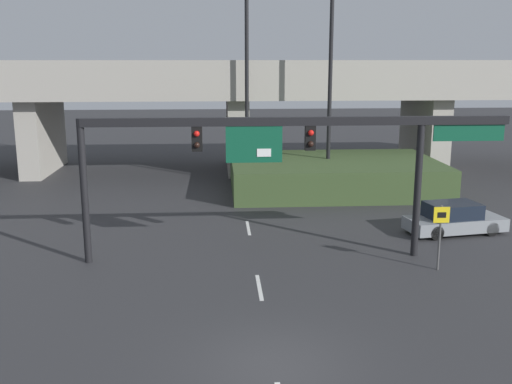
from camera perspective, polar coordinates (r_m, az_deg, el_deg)
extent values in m
plane|color=#2D2D30|center=(16.30, 1.67, -15.90)|extent=(160.00, 160.00, 0.00)
cube|color=silver|center=(21.06, 0.32, -9.05)|extent=(0.14, 2.40, 0.01)
cube|color=silver|center=(28.13, -0.74, -3.44)|extent=(0.14, 2.40, 0.01)
cube|color=silver|center=(35.35, -1.37, -0.09)|extent=(0.14, 2.40, 0.01)
cube|color=silver|center=(42.66, -1.78, 2.11)|extent=(0.14, 2.40, 0.01)
cylinder|color=black|center=(23.69, -16.03, -0.01)|extent=(0.28, 0.28, 5.60)
cylinder|color=black|center=(24.43, 15.14, 0.41)|extent=(0.28, 0.28, 5.60)
cube|color=black|center=(22.92, 4.07, 6.73)|extent=(16.35, 0.32, 0.32)
cube|color=black|center=(22.80, -5.65, 5.07)|extent=(0.40, 0.28, 0.95)
sphere|color=red|center=(22.60, -5.67, 5.54)|extent=(0.22, 0.22, 0.22)
sphere|color=black|center=(22.66, -5.65, 4.47)|extent=(0.22, 0.22, 0.22)
cube|color=black|center=(23.06, 5.18, 5.16)|extent=(0.40, 0.28, 0.95)
sphere|color=red|center=(22.86, 5.26, 5.63)|extent=(0.22, 0.22, 0.22)
sphere|color=black|center=(22.92, 5.24, 4.57)|extent=(0.22, 0.22, 0.22)
cube|color=#0F4C33|center=(22.76, -0.19, 4.55)|extent=(2.15, 0.08, 1.39)
cube|color=white|center=(22.78, 0.77, 3.77)|extent=(0.54, 0.03, 0.31)
cube|color=#0F4C33|center=(24.70, 19.61, 5.34)|extent=(2.80, 0.07, 0.64)
cylinder|color=#4C4C4C|center=(23.36, 17.08, -4.20)|extent=(0.08, 0.08, 2.50)
cube|color=yellow|center=(23.08, 17.27, -2.10)|extent=(0.60, 0.03, 0.60)
cube|color=black|center=(23.07, 17.28, -2.11)|extent=(0.33, 0.01, 0.21)
cylinder|color=black|center=(37.19, -0.89, 13.70)|extent=(0.24, 0.24, 16.96)
cylinder|color=black|center=(36.17, 7.15, 13.13)|extent=(0.24, 0.24, 16.32)
cube|color=#A39E93|center=(42.37, -1.85, 10.15)|extent=(47.75, 8.89, 1.63)
cube|color=#A39E93|center=(38.09, -1.65, 11.77)|extent=(47.75, 0.40, 0.90)
cube|color=#A39E93|center=(44.33, -19.66, 5.14)|extent=(1.40, 7.11, 5.14)
cube|color=#A39E93|center=(42.65, -1.82, 5.60)|extent=(1.40, 7.11, 5.14)
cube|color=#A39E93|center=(45.16, 15.69, 5.53)|extent=(1.40, 7.11, 5.14)
cube|color=#384C28|center=(36.36, 7.41, 1.63)|extent=(12.28, 8.34, 1.82)
cube|color=gray|center=(28.67, 18.42, -2.86)|extent=(4.64, 2.49, 0.58)
cube|color=black|center=(28.43, 18.20, -1.67)|extent=(2.53, 1.96, 0.68)
cylinder|color=black|center=(30.06, 19.85, -2.52)|extent=(0.67, 0.32, 0.64)
cylinder|color=black|center=(28.82, 21.52, -3.29)|extent=(0.67, 0.32, 0.64)
cylinder|color=black|center=(28.68, 15.26, -2.92)|extent=(0.67, 0.32, 0.64)
cylinder|color=black|center=(27.38, 16.80, -3.75)|extent=(0.67, 0.32, 0.64)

